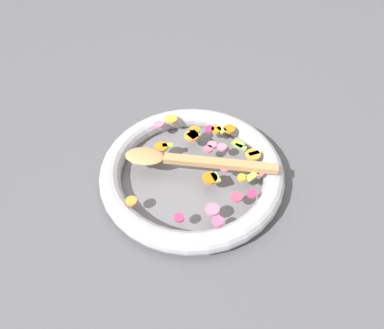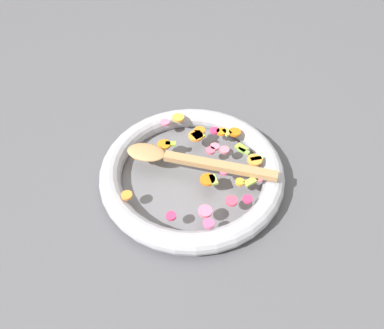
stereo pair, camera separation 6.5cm
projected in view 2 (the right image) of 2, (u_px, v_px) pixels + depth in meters
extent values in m
plane|color=#4C4C51|center=(192.00, 179.00, 0.89)|extent=(4.00, 4.00, 0.00)
cylinder|color=slate|center=(192.00, 177.00, 0.89)|extent=(0.38, 0.38, 0.01)
torus|color=#9E9EA5|center=(192.00, 172.00, 0.87)|extent=(0.43, 0.43, 0.05)
cylinder|color=orange|center=(178.00, 118.00, 0.96)|extent=(0.03, 0.03, 0.01)
cylinder|color=orange|center=(196.00, 136.00, 0.91)|extent=(0.04, 0.04, 0.01)
cylinder|color=orange|center=(240.00, 182.00, 0.81)|extent=(0.02, 0.02, 0.01)
cylinder|color=orange|center=(255.00, 160.00, 0.86)|extent=(0.05, 0.05, 0.01)
cylinder|color=orange|center=(127.00, 195.00, 0.79)|extent=(0.03, 0.03, 0.01)
cylinder|color=orange|center=(164.00, 145.00, 0.89)|extent=(0.03, 0.03, 0.01)
cylinder|color=orange|center=(221.00, 132.00, 0.92)|extent=(0.03, 0.03, 0.01)
cylinder|color=orange|center=(235.00, 132.00, 0.92)|extent=(0.04, 0.04, 0.01)
cylinder|color=orange|center=(157.00, 150.00, 0.88)|extent=(0.03, 0.03, 0.01)
cylinder|color=orange|center=(208.00, 180.00, 0.82)|extent=(0.05, 0.05, 0.01)
cylinder|color=orange|center=(138.00, 154.00, 0.87)|extent=(0.04, 0.04, 0.01)
cylinder|color=orange|center=(200.00, 131.00, 0.92)|extent=(0.04, 0.04, 0.01)
cube|color=#83BA49|center=(243.00, 151.00, 0.88)|extent=(0.03, 0.01, 0.01)
cube|color=#9CBD52|center=(213.00, 180.00, 0.82)|extent=(0.03, 0.03, 0.01)
cube|color=#96C339|center=(171.00, 144.00, 0.89)|extent=(0.03, 0.02, 0.01)
cube|color=#98AF42|center=(251.00, 181.00, 0.82)|extent=(0.03, 0.03, 0.01)
cube|color=#AAD856|center=(256.00, 159.00, 0.86)|extent=(0.03, 0.03, 0.01)
cube|color=#92AD35|center=(241.00, 148.00, 0.88)|extent=(0.03, 0.02, 0.01)
cube|color=#BCCF4A|center=(227.00, 132.00, 0.92)|extent=(0.03, 0.02, 0.01)
cylinder|color=#E65872|center=(210.00, 150.00, 0.88)|extent=(0.03, 0.03, 0.01)
cylinder|color=#DA6F87|center=(215.00, 147.00, 0.89)|extent=(0.03, 0.03, 0.01)
cylinder|color=#D42D5E|center=(215.00, 131.00, 0.92)|extent=(0.03, 0.03, 0.01)
cylinder|color=#E7517E|center=(209.00, 223.00, 0.74)|extent=(0.03, 0.03, 0.01)
cylinder|color=#D4325E|center=(171.00, 216.00, 0.76)|extent=(0.03, 0.03, 0.01)
cylinder|color=#C52F5B|center=(248.00, 199.00, 0.78)|extent=(0.03, 0.03, 0.01)
cylinder|color=#E36582|center=(259.00, 178.00, 0.82)|extent=(0.03, 0.03, 0.01)
cylinder|color=#DE6F84|center=(224.00, 150.00, 0.88)|extent=(0.03, 0.03, 0.01)
cylinder|color=#ED6789|center=(205.00, 211.00, 0.76)|extent=(0.03, 0.03, 0.01)
cylinder|color=#DC6A8A|center=(165.00, 123.00, 0.94)|extent=(0.03, 0.03, 0.01)
cylinder|color=#D2527C|center=(224.00, 171.00, 0.84)|extent=(0.03, 0.03, 0.01)
cylinder|color=#D8405C|center=(231.00, 201.00, 0.78)|extent=(0.03, 0.03, 0.01)
cube|color=gold|center=(198.00, 136.00, 0.91)|extent=(0.03, 0.03, 0.01)
cube|color=#A87F51|center=(220.00, 166.00, 0.83)|extent=(0.25, 0.10, 0.01)
ellipsoid|color=#A87F51|center=(146.00, 152.00, 0.86)|extent=(0.10, 0.08, 0.01)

